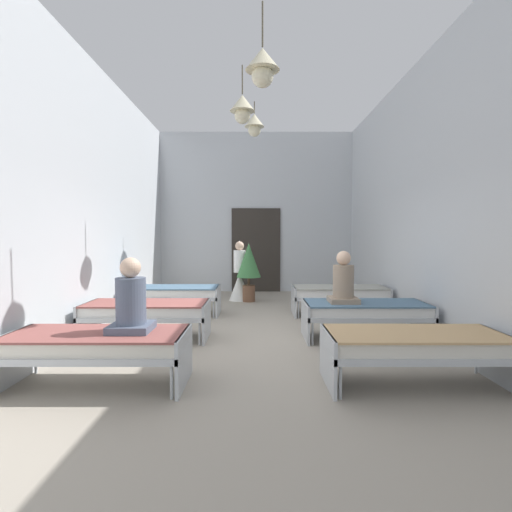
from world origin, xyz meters
name	(u,v)px	position (x,y,z in m)	size (l,w,h in m)	color
ground_plane	(256,342)	(0.00, 0.00, -0.05)	(6.10, 11.14, 0.10)	#9E9384
room_shell	(256,198)	(0.00, 1.19, 2.30)	(5.90, 10.74, 4.57)	silver
bed_left_row_0	(97,345)	(-1.70, -1.90, 0.44)	(1.90, 0.84, 0.57)	#B7BCC1
bed_right_row_0	(415,345)	(1.70, -1.90, 0.44)	(1.90, 0.84, 0.57)	#B7BCC1
bed_left_row_1	(147,311)	(-1.70, 0.00, 0.44)	(1.90, 0.84, 0.57)	#B7BCC1
bed_right_row_1	(365,311)	(1.70, 0.00, 0.44)	(1.90, 0.84, 0.57)	#B7BCC1
bed_left_row_2	(173,293)	(-1.70, 1.90, 0.44)	(1.90, 0.84, 0.57)	#B7BCC1
bed_right_row_2	(339,293)	(1.70, 1.90, 0.44)	(1.90, 0.84, 0.57)	#B7BCC1
nurse_near_aisle	(240,279)	(-0.41, 3.68, 0.53)	(0.52, 0.52, 1.49)	white
patient_seated_primary	(343,284)	(1.35, -0.02, 0.87)	(0.44, 0.44, 0.80)	gray
patient_seated_secondary	(131,304)	(-1.35, -1.84, 0.87)	(0.44, 0.44, 0.80)	#515B70
potted_plant	(249,264)	(-0.18, 3.49, 0.92)	(0.59, 0.59, 1.43)	brown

